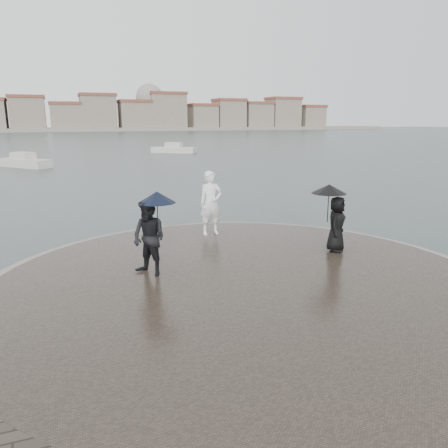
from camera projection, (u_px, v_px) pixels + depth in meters
name	position (u px, v px, depth m)	size (l,w,h in m)	color
ground	(326.00, 371.00, 7.26)	(400.00, 400.00, 0.00)	#2B3835
kerb_ring	(243.00, 288.00, 10.40)	(12.50, 12.50, 0.32)	gray
quay_tip	(243.00, 288.00, 10.40)	(11.90, 11.90, 0.36)	#2D261E
statue	(211.00, 203.00, 14.33)	(0.77, 0.50, 2.10)	white
visitor_left	(150.00, 231.00, 10.55)	(1.27, 1.14, 2.04)	black
visitor_right	(334.00, 214.00, 12.44)	(1.22, 1.06, 1.95)	black
far_skyline	(46.00, 115.00, 149.88)	(260.00, 20.00, 37.00)	gray
boats	(112.00, 155.00, 46.57)	(21.68, 16.51, 1.50)	beige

